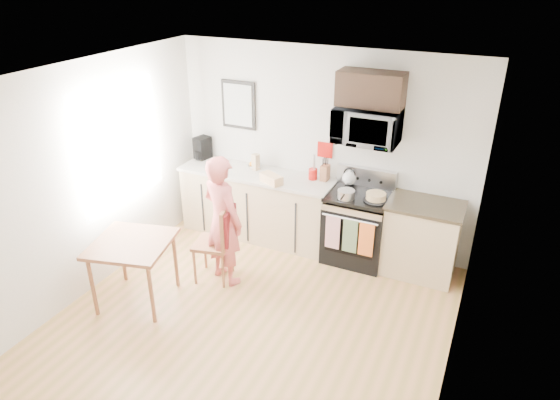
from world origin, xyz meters
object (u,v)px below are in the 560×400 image
at_px(person, 223,221).
at_px(dining_table, 132,249).
at_px(range, 357,228).
at_px(chair, 223,233).
at_px(microwave, 367,126).
at_px(cake, 376,197).

height_order(person, dining_table, person).
distance_m(range, chair, 1.72).
height_order(range, person, person).
distance_m(person, dining_table, 1.05).
xyz_separation_m(microwave, cake, (0.23, -0.21, -0.79)).
bearing_deg(cake, dining_table, -141.08).
height_order(range, dining_table, range).
bearing_deg(cake, microwave, 137.40).
relative_size(range, person, 0.73).
xyz_separation_m(microwave, chair, (-1.29, -1.22, -1.13)).
height_order(microwave, chair, microwave).
bearing_deg(range, chair, -139.03).
bearing_deg(cake, range, 155.02).
bearing_deg(range, microwave, 90.06).
relative_size(range, dining_table, 1.35).
distance_m(range, cake, 0.59).
relative_size(dining_table, chair, 0.87).
bearing_deg(dining_table, cake, 38.92).
distance_m(microwave, cake, 0.85).
bearing_deg(dining_table, person, 48.86).
xyz_separation_m(microwave, person, (-1.29, -1.21, -0.96)).
bearing_deg(microwave, dining_table, -134.75).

